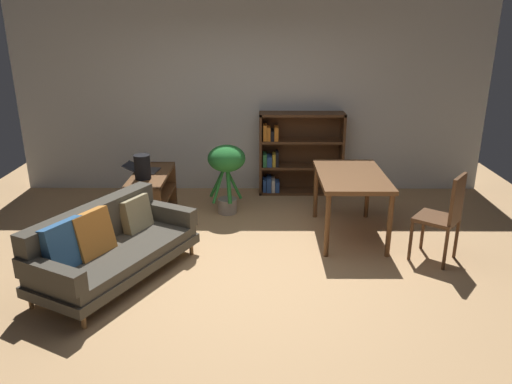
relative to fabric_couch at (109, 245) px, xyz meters
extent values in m
plane|color=tan|center=(1.37, 0.12, -0.36)|extent=(8.16, 8.16, 0.00)
cube|color=silver|center=(1.37, 2.82, 0.99)|extent=(6.80, 0.10, 2.70)
cylinder|color=olive|center=(0.74, 0.52, -0.29)|extent=(0.04, 0.04, 0.13)
cylinder|color=olive|center=(0.01, -0.87, -0.29)|extent=(0.04, 0.04, 0.13)
cylinder|color=olive|center=(0.16, 0.81, -0.29)|extent=(0.04, 0.04, 0.13)
cylinder|color=olive|center=(-0.56, -0.57, -0.29)|extent=(0.04, 0.04, 0.13)
cube|color=#474238|center=(0.09, -0.03, -0.17)|extent=(1.48, 1.88, 0.10)
cube|color=#474238|center=(0.09, -0.03, -0.07)|extent=(1.42, 1.81, 0.10)
cube|color=#474238|center=(-0.17, 0.11, 0.17)|extent=(0.93, 1.55, 0.39)
cube|color=#474238|center=(0.45, 0.67, 0.07)|extent=(0.72, 0.46, 0.19)
cube|color=#474238|center=(-0.28, -0.73, 0.07)|extent=(0.72, 0.46, 0.19)
cube|color=#336093|center=(-0.26, -0.38, 0.17)|extent=(0.36, 0.47, 0.45)
cube|color=orange|center=(-0.11, -0.12, 0.17)|extent=(0.39, 0.48, 0.45)
cube|color=tan|center=(0.18, 0.46, 0.14)|extent=(0.31, 0.40, 0.37)
cube|color=brown|center=(0.10, 2.10, -0.06)|extent=(0.45, 0.04, 0.60)
cube|color=brown|center=(0.10, 1.04, -0.06)|extent=(0.45, 0.04, 0.60)
cube|color=brown|center=(0.10, 1.57, -0.07)|extent=(0.45, 1.06, 0.04)
cube|color=brown|center=(0.10, 1.57, 0.22)|extent=(0.45, 1.10, 0.04)
cube|color=brown|center=(0.10, 1.57, -0.34)|extent=(0.45, 1.06, 0.04)
cube|color=#333338|center=(0.07, 1.67, 0.25)|extent=(0.26, 0.31, 0.02)
cube|color=black|center=(-0.14, 1.69, 0.30)|extent=(0.23, 0.30, 0.09)
cylinder|color=black|center=(0.06, 1.37, 0.39)|extent=(0.20, 0.20, 0.30)
cylinder|color=slate|center=(0.06, 1.37, 0.45)|extent=(0.11, 0.11, 0.01)
cylinder|color=#9E9389|center=(1.06, 1.76, -0.26)|extent=(0.25, 0.25, 0.20)
cylinder|color=#287A33|center=(1.15, 1.77, 0.04)|extent=(0.21, 0.06, 0.42)
cylinder|color=#287A33|center=(1.08, 1.84, 0.00)|extent=(0.06, 0.19, 0.34)
cylinder|color=#287A33|center=(0.95, 1.81, 0.08)|extent=(0.27, 0.15, 0.51)
cylinder|color=#287A33|center=(0.97, 1.68, 0.11)|extent=(0.20, 0.21, 0.57)
cylinder|color=#287A33|center=(1.08, 1.67, 0.14)|extent=(0.10, 0.24, 0.62)
ellipsoid|color=#287A33|center=(1.06, 1.76, 0.40)|extent=(0.49, 0.49, 0.34)
cylinder|color=brown|center=(2.21, 1.62, 0.00)|extent=(0.06, 0.06, 0.72)
cylinder|color=brown|center=(2.21, 0.48, 0.00)|extent=(0.06, 0.06, 0.72)
cylinder|color=brown|center=(2.88, 1.62, 0.00)|extent=(0.06, 0.06, 0.72)
cylinder|color=brown|center=(2.88, 0.48, 0.00)|extent=(0.06, 0.06, 0.72)
cube|color=brown|center=(2.54, 1.05, 0.38)|extent=(0.77, 1.24, 0.05)
cylinder|color=#56351E|center=(3.09, 0.40, -0.14)|extent=(0.04, 0.04, 0.44)
cylinder|color=#56351E|center=(3.31, 0.68, -0.14)|extent=(0.04, 0.04, 0.44)
cylinder|color=#56351E|center=(3.39, 0.18, -0.14)|extent=(0.04, 0.04, 0.44)
cylinder|color=#56351E|center=(3.60, 0.46, -0.14)|extent=(0.04, 0.04, 0.44)
cube|color=#56351E|center=(3.35, 0.43, 0.11)|extent=(0.56, 0.55, 0.04)
cube|color=#56351E|center=(3.49, 0.32, 0.37)|extent=(0.24, 0.30, 0.49)
cube|color=#56351E|center=(1.50, 2.59, 0.24)|extent=(0.04, 0.33, 1.19)
cube|color=#56351E|center=(2.68, 2.59, 0.24)|extent=(0.04, 0.33, 1.19)
cube|color=#56351E|center=(2.09, 2.59, 0.82)|extent=(1.22, 0.33, 0.04)
cube|color=#56351E|center=(2.09, 2.59, -0.34)|extent=(1.22, 0.33, 0.04)
cube|color=#56351E|center=(2.09, 2.74, 0.24)|extent=(1.18, 0.04, 1.19)
cube|color=#56351E|center=(2.09, 2.59, 0.05)|extent=(1.18, 0.32, 0.04)
cube|color=#56351E|center=(2.09, 2.59, 0.43)|extent=(1.18, 0.32, 0.04)
cube|color=#2D5199|center=(1.56, 2.56, -0.23)|extent=(0.05, 0.21, 0.18)
cube|color=#2D5199|center=(1.63, 2.58, -0.22)|extent=(0.07, 0.28, 0.21)
cube|color=silver|center=(1.69, 2.58, -0.23)|extent=(0.05, 0.26, 0.19)
cube|color=#2D5199|center=(1.75, 2.57, -0.25)|extent=(0.06, 0.24, 0.14)
cube|color=#337F47|center=(1.56, 2.57, 0.16)|extent=(0.05, 0.24, 0.18)
cube|color=#2D5199|center=(1.63, 2.57, 0.14)|extent=(0.07, 0.25, 0.15)
cube|color=gold|center=(1.70, 2.56, 0.16)|extent=(0.05, 0.20, 0.18)
cube|color=black|center=(1.74, 2.56, 0.18)|extent=(0.04, 0.20, 0.22)
cube|color=orange|center=(1.56, 2.56, 0.56)|extent=(0.05, 0.20, 0.22)
cube|color=orange|center=(1.62, 2.56, 0.55)|extent=(0.05, 0.21, 0.20)
cube|color=black|center=(1.67, 2.57, 0.52)|extent=(0.05, 0.24, 0.14)
cube|color=orange|center=(1.72, 2.57, 0.55)|extent=(0.06, 0.23, 0.20)
camera|label=1|loc=(1.47, -4.42, 2.10)|focal=34.87mm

